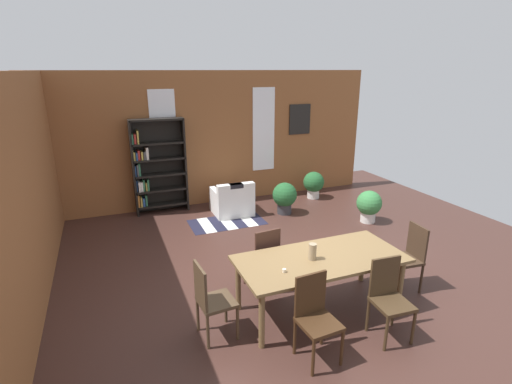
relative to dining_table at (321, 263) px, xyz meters
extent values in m
plane|color=#402721|center=(0.01, 0.77, -0.68)|extent=(10.08, 10.08, 0.00)
cube|color=brown|center=(0.01, 4.71, 0.82)|extent=(7.65, 0.12, 2.99)
cube|color=brown|center=(-3.37, 0.77, 0.82)|extent=(0.12, 8.76, 2.99)
cube|color=white|center=(-1.15, 4.64, 0.97)|extent=(0.55, 0.02, 1.94)
cube|color=white|center=(1.17, 4.64, 0.97)|extent=(0.55, 0.02, 1.94)
cube|color=brown|center=(0.00, 0.00, 0.05)|extent=(2.14, 0.98, 0.04)
cylinder|color=brown|center=(-0.97, -0.39, -0.32)|extent=(0.07, 0.07, 0.71)
cylinder|color=brown|center=(0.97, -0.39, -0.32)|extent=(0.07, 0.07, 0.71)
cylinder|color=brown|center=(-0.97, 0.39, -0.32)|extent=(0.07, 0.07, 0.71)
cylinder|color=brown|center=(0.97, 0.39, -0.32)|extent=(0.07, 0.07, 0.71)
cylinder|color=#998466|center=(-0.13, 0.00, 0.18)|extent=(0.10, 0.10, 0.21)
cylinder|color=silver|center=(-0.59, -0.16, 0.09)|extent=(0.04, 0.04, 0.04)
cube|color=#3A281B|center=(1.37, 0.00, -0.23)|extent=(0.43, 0.43, 0.04)
cube|color=#3A281B|center=(1.55, -0.02, 0.02)|extent=(0.06, 0.38, 0.50)
cylinder|color=#3A281B|center=(1.20, 0.19, -0.46)|extent=(0.04, 0.04, 0.43)
cylinder|color=#3A281B|center=(1.17, -0.16, -0.46)|extent=(0.04, 0.04, 0.43)
cylinder|color=#3A281B|center=(1.56, 0.16, -0.46)|extent=(0.04, 0.04, 0.43)
cylinder|color=#3A281B|center=(1.53, -0.19, -0.46)|extent=(0.04, 0.04, 0.43)
cube|color=#4C3A27|center=(-1.37, 0.00, -0.23)|extent=(0.43, 0.43, 0.04)
cube|color=#4C3A27|center=(-1.55, -0.01, 0.02)|extent=(0.06, 0.38, 0.50)
cylinder|color=#4C3A27|center=(-1.18, -0.17, -0.46)|extent=(0.04, 0.04, 0.43)
cylinder|color=#4C3A27|center=(-1.20, 0.19, -0.46)|extent=(0.04, 0.04, 0.43)
cylinder|color=#4C3A27|center=(-1.53, -0.19, -0.46)|extent=(0.04, 0.04, 0.43)
cylinder|color=#4C3A27|center=(-1.56, 0.17, -0.46)|extent=(0.04, 0.04, 0.43)
cube|color=#3E2C1A|center=(0.48, -0.79, -0.23)|extent=(0.43, 0.43, 0.04)
cube|color=#3E2C1A|center=(0.49, -0.61, 0.02)|extent=(0.38, 0.06, 0.50)
cylinder|color=#3E2C1A|center=(0.29, -0.96, -0.46)|extent=(0.04, 0.04, 0.43)
cylinder|color=#3E2C1A|center=(0.65, -0.99, -0.46)|extent=(0.04, 0.04, 0.43)
cylinder|color=#3E2C1A|center=(0.31, -0.60, -0.46)|extent=(0.04, 0.04, 0.43)
cylinder|color=#3E2C1A|center=(0.67, -0.63, -0.46)|extent=(0.04, 0.04, 0.43)
cube|color=#41271F|center=(-0.48, 0.79, -0.23)|extent=(0.44, 0.44, 0.04)
cube|color=#41271F|center=(-0.46, 0.61, 0.02)|extent=(0.38, 0.07, 0.50)
cylinder|color=#41271F|center=(-0.32, 0.99, -0.46)|extent=(0.04, 0.04, 0.43)
cylinder|color=#41271F|center=(-0.68, 0.95, -0.46)|extent=(0.04, 0.04, 0.43)
cylinder|color=#41271F|center=(-0.29, 0.63, -0.46)|extent=(0.04, 0.04, 0.43)
cylinder|color=#41271F|center=(-0.64, 0.60, -0.46)|extent=(0.04, 0.04, 0.43)
cube|color=#3B2413|center=(-0.48, -0.79, -0.23)|extent=(0.43, 0.43, 0.04)
cube|color=#3B2413|center=(-0.49, -0.61, 0.02)|extent=(0.38, 0.05, 0.50)
cylinder|color=#3B2413|center=(-0.65, -0.98, -0.46)|extent=(0.04, 0.04, 0.43)
cylinder|color=#3B2413|center=(-0.29, -0.96, -0.46)|extent=(0.04, 0.04, 0.43)
cylinder|color=#3B2413|center=(-0.67, -0.62, -0.46)|extent=(0.04, 0.04, 0.43)
cylinder|color=#3B2413|center=(-0.31, -0.60, -0.46)|extent=(0.04, 0.04, 0.43)
cube|color=black|center=(-1.86, 4.45, 0.34)|extent=(0.04, 0.30, 2.04)
cube|color=black|center=(-0.78, 4.45, 0.34)|extent=(0.04, 0.30, 2.04)
cube|color=black|center=(-1.32, 4.59, 0.34)|extent=(1.12, 0.01, 2.04)
cube|color=black|center=(-1.32, 4.45, -0.51)|extent=(1.08, 0.30, 0.04)
cube|color=orange|center=(-1.82, 4.45, -0.36)|extent=(0.04, 0.21, 0.26)
cube|color=gold|center=(-1.77, 4.45, -0.38)|extent=(0.03, 0.24, 0.21)
cube|color=#284C8C|center=(-1.72, 4.45, -0.40)|extent=(0.05, 0.20, 0.18)
cube|color=#33724C|center=(-1.66, 4.45, -0.37)|extent=(0.04, 0.16, 0.24)
cube|color=black|center=(-1.32, 4.45, -0.17)|extent=(1.08, 0.30, 0.04)
cube|color=#284C8C|center=(-1.82, 4.45, -0.03)|extent=(0.03, 0.15, 0.24)
cube|color=white|center=(-1.77, 4.45, -0.04)|extent=(0.05, 0.25, 0.21)
cube|color=white|center=(-1.72, 4.45, -0.05)|extent=(0.04, 0.18, 0.20)
cube|color=#33724C|center=(-1.68, 4.45, -0.03)|extent=(0.03, 0.17, 0.24)
cube|color=gold|center=(-1.63, 4.45, -0.06)|extent=(0.03, 0.17, 0.18)
cube|color=#33724C|center=(-1.60, 4.45, -0.02)|extent=(0.03, 0.19, 0.25)
cube|color=black|center=(-1.32, 4.45, 0.17)|extent=(1.08, 0.30, 0.04)
cube|color=#284C8C|center=(-1.82, 4.45, 0.30)|extent=(0.03, 0.19, 0.22)
cube|color=#4C4C51|center=(-1.78, 4.45, 0.32)|extent=(0.03, 0.25, 0.25)
cube|color=#33724C|center=(-1.74, 4.45, 0.33)|extent=(0.04, 0.16, 0.27)
cube|color=black|center=(-1.32, 4.45, 0.51)|extent=(1.08, 0.30, 0.04)
cube|color=gold|center=(-1.82, 4.45, 0.62)|extent=(0.04, 0.22, 0.18)
cube|color=#284C8C|center=(-1.77, 4.45, 0.61)|extent=(0.03, 0.23, 0.16)
cube|color=#B22D28|center=(-1.73, 4.45, 0.63)|extent=(0.05, 0.19, 0.20)
cube|color=gold|center=(-1.67, 4.45, 0.62)|extent=(0.04, 0.22, 0.17)
cube|color=#4C4C51|center=(-1.61, 4.45, 0.62)|extent=(0.04, 0.24, 0.17)
cube|color=white|center=(-1.56, 4.45, 0.66)|extent=(0.05, 0.25, 0.26)
cube|color=black|center=(-1.32, 4.45, 0.85)|extent=(1.08, 0.30, 0.04)
cube|color=#33724C|center=(-1.82, 4.45, 0.97)|extent=(0.03, 0.20, 0.20)
cube|color=#B22D28|center=(-1.77, 4.45, 0.97)|extent=(0.04, 0.20, 0.20)
cube|color=gold|center=(-1.72, 4.45, 1.01)|extent=(0.03, 0.22, 0.27)
cube|color=black|center=(-1.32, 4.45, 1.34)|extent=(1.08, 0.30, 0.04)
cube|color=white|center=(0.07, 3.80, -0.48)|extent=(0.81, 0.81, 0.40)
cube|color=white|center=(0.07, 3.48, -0.10)|extent=(0.80, 0.17, 0.35)
cube|color=white|center=(0.41, 3.79, -0.20)|extent=(0.13, 0.72, 0.15)
cube|color=white|center=(-0.27, 3.80, -0.20)|extent=(0.13, 0.72, 0.15)
cube|color=black|center=(0.07, 3.48, 0.03)|extent=(0.28, 0.17, 0.08)
cylinder|color=silver|center=(2.25, 4.03, -0.58)|extent=(0.29, 0.29, 0.20)
sphere|color=#235B2D|center=(2.25, 4.03, -0.28)|extent=(0.50, 0.50, 0.50)
cylinder|color=#333338|center=(1.13, 3.34, -0.57)|extent=(0.31, 0.31, 0.22)
sphere|color=#235B2D|center=(1.13, 3.34, -0.25)|extent=(0.53, 0.53, 0.53)
cylinder|color=silver|center=(2.51, 2.25, -0.58)|extent=(0.30, 0.30, 0.21)
sphere|color=#387F42|center=(2.51, 2.25, -0.27)|extent=(0.51, 0.51, 0.51)
cube|color=#1E1E33|center=(-0.85, 3.31, -0.67)|extent=(0.22, 0.82, 0.01)
cube|color=white|center=(-0.63, 3.31, -0.67)|extent=(0.22, 0.82, 0.01)
cube|color=#1E1E33|center=(-0.41, 3.31, -0.67)|extent=(0.22, 0.82, 0.01)
cube|color=white|center=(-0.20, 3.31, -0.67)|extent=(0.22, 0.82, 0.01)
cube|color=#1E1E33|center=(0.02, 3.31, -0.67)|extent=(0.22, 0.82, 0.01)
cube|color=white|center=(0.24, 3.31, -0.67)|extent=(0.22, 0.82, 0.01)
cube|color=#1E1E33|center=(0.45, 3.31, -0.67)|extent=(0.22, 0.82, 0.01)
cube|color=black|center=(2.13, 4.63, 1.17)|extent=(0.56, 0.03, 0.72)
camera|label=1|loc=(-2.37, -3.72, 2.33)|focal=26.89mm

